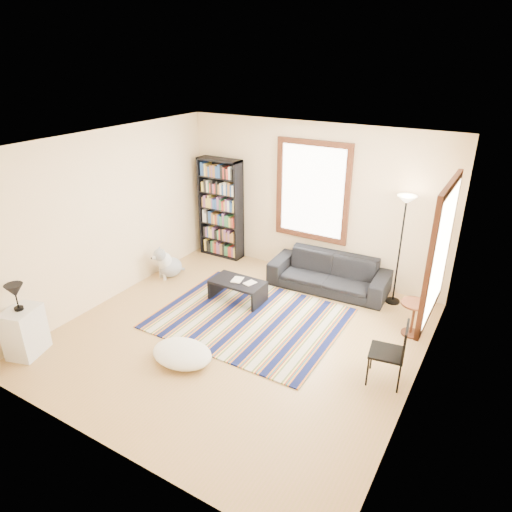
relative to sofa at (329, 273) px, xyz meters
The scene contains 21 objects.
floor 2.16m from the sofa, 105.72° to the right, with size 5.00×5.00×0.10m, color #AE7E4F.
ceiling 3.32m from the sofa, 105.72° to the right, with size 5.00×5.00×0.10m, color white.
wall_back 1.34m from the sofa, 139.09° to the left, with size 5.00×0.10×2.80m, color beige.
wall_front 4.76m from the sofa, 97.15° to the right, with size 5.00×0.10×2.80m, color beige.
wall_left 3.90m from the sofa, 146.75° to the right, with size 0.10×5.00×2.80m, color beige.
wall_right 3.05m from the sofa, 46.10° to the right, with size 0.10×5.00×2.80m, color beige.
window_back 1.48m from the sofa, 143.95° to the left, with size 1.20×0.06×1.60m, color white.
window_right 2.61m from the sofa, 33.44° to the right, with size 0.06×1.20×1.60m, color white.
rug 1.75m from the sofa, 113.15° to the right, with size 2.80×2.24×0.02m, color #0B1139.
sofa is the anchor object (origin of this frame).
bookshelf 2.58m from the sofa, behind, with size 0.90×0.30×2.00m, color black.
coffee_table 1.65m from the sofa, 134.61° to the right, with size 0.90×0.50×0.36m, color black.
book_a 1.72m from the sofa, 136.99° to the right, with size 0.23×0.17×0.02m, color beige.
book_b 1.51m from the sofa, 131.89° to the right, with size 0.15×0.20×0.02m, color beige.
floor_cushion 3.10m from the sofa, 107.20° to the right, with size 0.88×0.66×0.22m, color silver.
floor_lamp 1.30m from the sofa, ahead, with size 0.30×0.30×1.86m, color black, non-canonical shape.
side_table 1.78m from the sofa, 24.04° to the right, with size 0.40×0.40×0.54m, color #4B2012.
folding_chair 2.52m from the sofa, 51.40° to the right, with size 0.42×0.40×0.86m, color black.
white_cabinet 4.86m from the sofa, 126.28° to the right, with size 0.38×0.50×0.70m, color silver.
table_lamp 4.90m from the sofa, 126.28° to the right, with size 0.24×0.24×0.38m, color black, non-canonical shape.
dog 2.93m from the sofa, 159.13° to the right, with size 0.43×0.60×0.60m, color #B2B2B2, non-canonical shape.
Camera 1 is at (3.13, -4.80, 3.87)m, focal length 32.00 mm.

